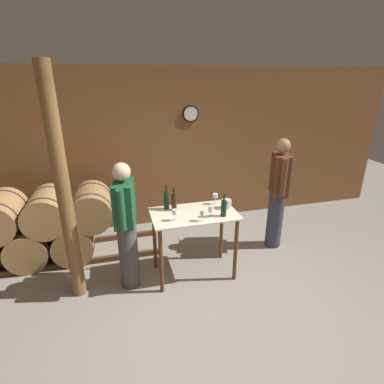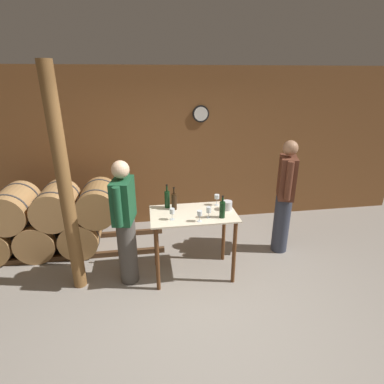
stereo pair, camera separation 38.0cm
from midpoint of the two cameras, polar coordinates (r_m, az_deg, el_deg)
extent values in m
plane|color=gray|center=(3.68, 2.35, -22.50)|extent=(14.00, 14.00, 0.00)
cube|color=brown|center=(5.26, -5.68, 8.09)|extent=(8.40, 0.05, 2.70)
cylinder|color=black|center=(5.17, -2.44, 14.65)|extent=(0.28, 0.03, 0.28)
cylinder|color=white|center=(5.16, -2.41, 14.63)|extent=(0.23, 0.01, 0.23)
cube|color=#4C331E|center=(4.91, -30.58, -12.71)|extent=(3.67, 0.06, 0.08)
cube|color=#4C331E|center=(5.41, -29.06, -9.23)|extent=(3.67, 0.06, 0.08)
cylinder|color=#AD7F4C|center=(5.04, -30.28, -8.52)|extent=(0.57, 0.76, 0.57)
cylinder|color=#38383D|center=(4.85, -30.91, -9.81)|extent=(0.58, 0.03, 0.58)
cylinder|color=#38383D|center=(5.23, -29.71, -7.33)|extent=(0.58, 0.03, 0.58)
cylinder|color=#9E7242|center=(4.90, -23.55, -8.11)|extent=(0.57, 0.76, 0.57)
cylinder|color=#38383D|center=(4.71, -23.89, -9.43)|extent=(0.58, 0.03, 0.58)
cylinder|color=#38383D|center=(5.10, -23.24, -6.89)|extent=(0.58, 0.03, 0.58)
cylinder|color=#AD7F4C|center=(4.94, -34.62, -3.80)|extent=(0.57, 0.76, 0.57)
cylinder|color=#38383D|center=(5.14, -33.86, -2.76)|extent=(0.58, 0.03, 0.58)
cylinder|color=#AD7F4C|center=(4.76, -27.92, -3.27)|extent=(0.57, 0.76, 0.57)
cylinder|color=#38383D|center=(4.56, -28.47, -4.41)|extent=(0.58, 0.03, 0.58)
cylinder|color=#38383D|center=(4.97, -27.41, -2.21)|extent=(0.58, 0.03, 0.58)
cylinder|color=#9E7242|center=(4.65, -20.81, -2.65)|extent=(0.57, 0.76, 0.57)
cylinder|color=#38383D|center=(4.45, -21.04, -3.80)|extent=(0.58, 0.03, 0.58)
cylinder|color=#38383D|center=(4.86, -20.60, -1.60)|extent=(0.58, 0.03, 0.58)
cube|color=beige|center=(3.81, -2.47, -4.23)|extent=(1.09, 0.65, 0.02)
cylinder|color=#593319|center=(3.75, -8.89, -13.01)|extent=(0.05, 0.05, 0.89)
cylinder|color=#593319|center=(3.93, 5.55, -11.03)|extent=(0.05, 0.05, 0.89)
cylinder|color=#593319|center=(4.20, -9.74, -9.03)|extent=(0.05, 0.05, 0.89)
cylinder|color=#593319|center=(4.36, 3.14, -7.47)|extent=(0.05, 0.05, 0.89)
cylinder|color=brown|center=(3.63, -26.08, -0.13)|extent=(0.16, 0.16, 2.70)
cylinder|color=black|center=(3.92, -7.66, -1.70)|extent=(0.07, 0.07, 0.23)
cylinder|color=black|center=(3.86, -7.77, 0.51)|extent=(0.02, 0.02, 0.10)
cylinder|color=black|center=(3.85, -7.80, 1.06)|extent=(0.03, 0.03, 0.02)
cylinder|color=black|center=(3.87, -6.26, -2.05)|extent=(0.07, 0.07, 0.21)
cylinder|color=black|center=(3.81, -6.36, 0.09)|extent=(0.02, 0.02, 0.10)
cylinder|color=black|center=(3.80, -6.38, 0.62)|extent=(0.03, 0.03, 0.02)
cylinder|color=black|center=(3.69, 3.14, -3.21)|extent=(0.07, 0.07, 0.20)
cylinder|color=black|center=(3.63, 3.18, -1.14)|extent=(0.02, 0.02, 0.08)
cylinder|color=black|center=(3.62, 3.19, -0.67)|extent=(0.03, 0.03, 0.02)
cylinder|color=silver|center=(3.64, -6.30, -5.44)|extent=(0.06, 0.06, 0.00)
cylinder|color=silver|center=(3.62, -6.33, -4.86)|extent=(0.01, 0.01, 0.08)
cylinder|color=silver|center=(3.59, -6.38, -3.84)|extent=(0.06, 0.06, 0.06)
cylinder|color=silver|center=(3.61, -1.03, -5.57)|extent=(0.06, 0.06, 0.00)
cylinder|color=silver|center=(3.59, -1.03, -4.98)|extent=(0.01, 0.01, 0.08)
cylinder|color=silver|center=(3.56, -1.04, -4.00)|extent=(0.06, 0.06, 0.06)
cylinder|color=silver|center=(3.71, 0.59, -4.77)|extent=(0.06, 0.06, 0.00)
cylinder|color=silver|center=(3.69, 0.60, -4.29)|extent=(0.01, 0.01, 0.07)
cylinder|color=silver|center=(3.66, 0.60, -3.31)|extent=(0.06, 0.06, 0.07)
cylinder|color=silver|center=(4.07, 1.76, -2.31)|extent=(0.06, 0.06, 0.00)
cylinder|color=silver|center=(4.05, 1.77, -1.71)|extent=(0.01, 0.01, 0.09)
cylinder|color=silver|center=(4.02, 1.78, -0.75)|extent=(0.07, 0.07, 0.06)
cylinder|color=silver|center=(3.93, 3.88, -2.33)|extent=(0.12, 0.12, 0.12)
cylinder|color=#4C4742|center=(3.95, -14.73, -11.59)|extent=(0.24, 0.24, 0.88)
cube|color=#194C2D|center=(3.63, -15.76, -2.18)|extent=(0.29, 0.43, 0.53)
sphere|color=beige|center=(3.50, -16.39, 3.67)|extent=(0.21, 0.21, 0.21)
cylinder|color=#194C2D|center=(3.39, -16.51, -3.44)|extent=(0.09, 0.09, 0.47)
cylinder|color=#194C2D|center=(3.85, -15.17, -0.34)|extent=(0.09, 0.09, 0.47)
cylinder|color=#333847|center=(4.80, 13.33, -5.23)|extent=(0.24, 0.24, 0.89)
cube|color=#592D1E|center=(4.53, 14.12, 3.25)|extent=(0.34, 0.45, 0.60)
sphere|color=#9E7051|center=(4.42, 14.62, 8.50)|extent=(0.21, 0.21, 0.21)
cylinder|color=#592D1E|center=(4.75, 13.73, 4.53)|extent=(0.09, 0.09, 0.54)
cylinder|color=#592D1E|center=(4.28, 14.63, 2.60)|extent=(0.09, 0.09, 0.54)
camera|label=1|loc=(0.19, -92.86, -1.12)|focal=28.00mm
camera|label=2|loc=(0.19, 87.14, 1.12)|focal=28.00mm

